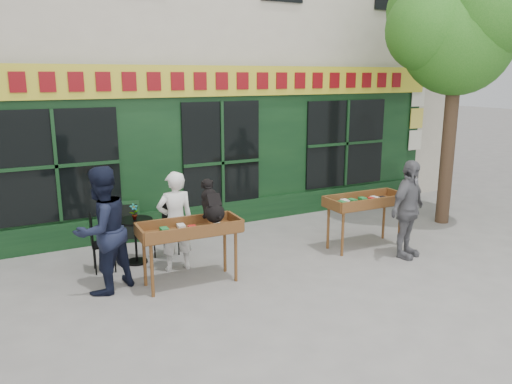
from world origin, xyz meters
TOP-DOWN VIEW (x-y plane):
  - ground at (0.00, 0.00)m, footprint 80.00×80.00m
  - building at (0.00, 5.97)m, footprint 14.00×7.26m
  - street_tree at (4.34, 0.36)m, footprint 3.05×2.90m
  - book_cart_center at (-1.69, -0.23)m, footprint 1.52×0.68m
  - dog at (-1.34, -0.28)m, footprint 0.36×0.61m
  - woman at (-1.69, 0.42)m, footprint 0.61×0.42m
  - book_cart_right at (1.74, -0.15)m, footprint 1.52×0.66m
  - man_right at (2.04, -0.90)m, footprint 1.09×0.72m
  - bistro_table at (-2.19, 1.02)m, footprint 0.60×0.60m
  - bistro_chair_left at (-2.83, 0.93)m, footprint 0.40×0.40m
  - bistro_chair_right at (-1.57, 1.13)m, footprint 0.51×0.51m
  - potted_plant at (-2.19, 1.02)m, footprint 0.16×0.12m
  - man_left at (-2.89, 0.12)m, footprint 1.14×1.06m
  - chalkboard at (-2.09, 2.19)m, footprint 0.59×0.32m

SIDE VIEW (x-z plane):
  - ground at x=0.00m, z-range 0.00..0.00m
  - chalkboard at x=-2.09m, z-range 0.01..0.79m
  - bistro_table at x=-2.19m, z-range 0.16..0.92m
  - bistro_chair_left at x=-2.83m, z-range 0.08..1.03m
  - bistro_chair_right at x=-1.57m, z-range 0.08..1.03m
  - woman at x=-1.69m, z-range 0.00..1.64m
  - book_cart_center at x=-1.69m, z-range 0.33..1.32m
  - book_cart_right at x=1.74m, z-range 0.33..1.32m
  - man_right at x=2.04m, z-range 0.00..1.72m
  - potted_plant at x=-2.19m, z-range 0.76..1.04m
  - man_left at x=-2.89m, z-range 0.00..1.87m
  - dog at x=-1.34m, z-range 0.99..1.59m
  - street_tree at x=4.34m, z-range 1.31..6.91m
  - building at x=0.00m, z-range -0.03..9.97m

